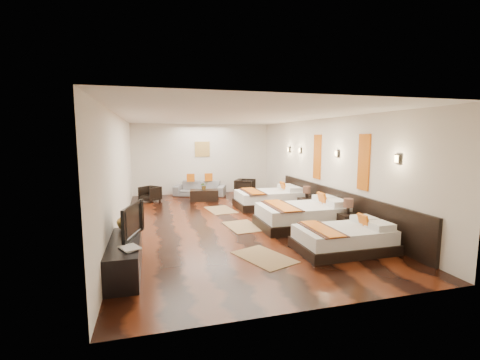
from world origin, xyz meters
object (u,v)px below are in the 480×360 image
object	(u,v)px
nightstand_a	(348,221)
sofa	(200,189)
bed_mid	(304,215)
tv_console	(125,257)
figurine	(127,220)
tv	(127,221)
bed_far	(269,198)
book	(122,250)
armchair_left	(150,194)
bed_near	(344,238)
coffee_table	(204,195)
armchair_right	(245,187)
nightstand_b	(306,204)
table_plant	(204,186)

from	to	relation	value
nightstand_a	sofa	size ratio (longest dim) A/B	0.43
bed_mid	tv_console	xyz separation A→B (m)	(-4.20, -1.82, -0.02)
nightstand_a	sofa	bearing A→B (deg)	114.06
tv_console	figurine	xyz separation A→B (m)	(0.00, 0.74, 0.46)
tv	bed_far	bearing A→B (deg)	-29.18
bed_far	book	size ratio (longest dim) A/B	6.24
figurine	armchair_left	xyz separation A→B (m)	(0.41, 5.54, -0.46)
bed_far	tv_console	world-z (taller)	bed_far
bed_near	figurine	bearing A→B (deg)	169.92
bed_near	sofa	distance (m)	7.23
coffee_table	tv_console	bearing A→B (deg)	-111.15
book	sofa	xyz separation A→B (m)	(2.29, 7.47, -0.28)
coffee_table	book	bearing A→B (deg)	-109.65
nightstand_a	bed_mid	bearing A→B (deg)	133.40
coffee_table	armchair_right	bearing A→B (deg)	19.88
nightstand_b	book	bearing A→B (deg)	-143.45
armchair_right	table_plant	distance (m)	1.82
nightstand_b	sofa	size ratio (longest dim) A/B	0.42
armchair_left	table_plant	world-z (taller)	table_plant
nightstand_a	table_plant	distance (m)	5.60
bed_mid	nightstand_b	bearing A→B (deg)	61.14
bed_far	armchair_right	bearing A→B (deg)	94.80
armchair_right	coffee_table	xyz separation A→B (m)	(-1.72, -0.62, -0.13)
bed_far	armchair_right	xyz separation A→B (m)	(-0.19, 2.22, 0.05)
figurine	bed_far	bearing A→B (deg)	40.53
nightstand_b	armchair_right	bearing A→B (deg)	105.48
bed_mid	nightstand_a	distance (m)	1.09
bed_near	figurine	size ratio (longest dim) A/B	5.07
figurine	table_plant	distance (m)	5.71
figurine	sofa	xyz separation A→B (m)	(2.29, 6.23, -0.45)
bed_near	bed_far	size ratio (longest dim) A/B	0.89
tv_console	sofa	size ratio (longest dim) A/B	0.92
book	nightstand_b	bearing A→B (deg)	36.55
nightstand_a	book	distance (m)	5.18
sofa	coffee_table	bearing A→B (deg)	-68.57
armchair_right	tv	bearing A→B (deg)	179.33
tv_console	tv	distance (m)	0.60
book	armchair_right	distance (m)	8.10
tv	bed_near	bearing A→B (deg)	-76.91
nightstand_a	tv	bearing A→B (deg)	-170.41
bed_far	figurine	bearing A→B (deg)	-139.47
bed_mid	armchair_right	size ratio (longest dim) A/B	3.16
armchair_left	coffee_table	size ratio (longest dim) A/B	0.60
bed_mid	armchair_left	world-z (taller)	bed_mid
tv_console	table_plant	distance (m)	6.39
book	table_plant	distance (m)	6.85
nightstand_a	armchair_left	size ratio (longest dim) A/B	1.39
bed_mid	bed_far	xyz separation A→B (m)	(-0.00, 2.51, -0.02)
bed_near	tv_console	size ratio (longest dim) A/B	1.06
bed_mid	tv	bearing A→B (deg)	-158.72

